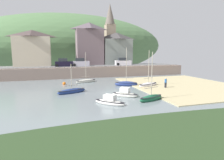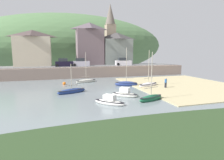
# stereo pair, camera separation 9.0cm
# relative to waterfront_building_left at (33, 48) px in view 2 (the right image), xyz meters

# --- Properties ---
(ground) EXTENTS (48.00, 41.00, 0.61)m
(ground) POSITION_rel_waterfront_building_left_xyz_m (14.09, -34.76, -6.69)
(ground) COLOR slate
(quay_seawall) EXTENTS (48.00, 9.40, 2.40)m
(quay_seawall) POSITION_rel_waterfront_building_left_xyz_m (12.69, -7.70, -5.50)
(quay_seawall) COLOR gray
(quay_seawall) RESTS_ON ground
(hillside_backdrop) EXTENTS (80.00, 44.00, 24.48)m
(hillside_backdrop) POSITION_rel_waterfront_building_left_xyz_m (11.19, 30.00, 1.71)
(hillside_backdrop) COLOR #4F7347
(hillside_backdrop) RESTS_ON ground
(waterfront_building_left) EXTENTS (8.71, 6.22, 8.79)m
(waterfront_building_left) POSITION_rel_waterfront_building_left_xyz_m (0.00, 0.00, 0.00)
(waterfront_building_left) COLOR beige
(waterfront_building_left) RESTS_ON ground
(waterfront_building_centre) EXTENTS (7.32, 4.76, 11.20)m
(waterfront_building_centre) POSITION_rel_waterfront_building_left_xyz_m (14.28, -0.00, 1.23)
(waterfront_building_centre) COLOR slate
(waterfront_building_centre) RESTS_ON ground
(waterfront_building_right) EXTENTS (8.22, 4.97, 8.79)m
(waterfront_building_right) POSITION_rel_waterfront_building_left_xyz_m (22.01, -0.00, 0.01)
(waterfront_building_right) COLOR gray
(waterfront_building_right) RESTS_ON ground
(church_with_spire) EXTENTS (3.00, 3.00, 17.42)m
(church_with_spire) POSITION_rel_waterfront_building_left_xyz_m (21.20, 4.00, 4.53)
(church_with_spire) COLOR gray
(church_with_spire) RESTS_ON ground
(sailboat_tall_mast) EXTENTS (3.52, 3.54, 1.23)m
(sailboat_tall_mast) POSITION_rel_waterfront_building_left_xyz_m (10.95, -30.92, -6.56)
(sailboat_tall_mast) COLOR white
(sailboat_tall_mast) RESTS_ON ground
(sailboat_white_hull) EXTENTS (3.90, 2.22, 6.05)m
(sailboat_white_hull) POSITION_rel_waterfront_building_left_xyz_m (16.21, -30.87, -6.54)
(sailboat_white_hull) COLOR #195737
(sailboat_white_hull) RESTS_ON ground
(motorboat_with_cabin) EXTENTS (4.54, 2.88, 6.31)m
(motorboat_with_cabin) POSITION_rel_waterfront_building_left_xyz_m (20.33, -22.33, -6.57)
(motorboat_with_cabin) COLOR white
(motorboat_with_cabin) RESTS_ON ground
(sailboat_nearest_shore) EXTENTS (4.42, 2.68, 4.36)m
(sailboat_nearest_shore) POSITION_rel_waterfront_building_left_xyz_m (7.32, -23.80, -6.59)
(sailboat_nearest_shore) COLOR navy
(sailboat_nearest_shore) RESTS_ON ground
(rowboat_small_beached) EXTENTS (3.59, 3.30, 1.34)m
(rowboat_small_beached) POSITION_rel_waterfront_building_left_xyz_m (13.92, -27.93, -6.53)
(rowboat_small_beached) COLOR white
(rowboat_small_beached) RESTS_ON ground
(dinghy_open_wooden) EXTENTS (4.50, 2.75, 5.99)m
(dinghy_open_wooden) POSITION_rel_waterfront_building_left_xyz_m (10.78, -14.95, -6.59)
(dinghy_open_wooden) COLOR silver
(dinghy_open_wooden) RESTS_ON ground
(sailboat_blue_trim) EXTENTS (4.15, 2.58, 6.81)m
(sailboat_blue_trim) POSITION_rel_waterfront_building_left_xyz_m (16.95, -20.60, -6.52)
(sailboat_blue_trim) COLOR navy
(sailboat_blue_trim) RESTS_ON ground
(parked_car_near_slipway) EXTENTS (4.14, 1.82, 1.95)m
(parked_car_near_slipway) POSITION_rel_waterfront_building_left_xyz_m (7.15, -4.50, -3.65)
(parked_car_near_slipway) COLOR black
(parked_car_near_slipway) RESTS_ON ground
(parked_car_by_wall) EXTENTS (4.21, 1.98, 1.95)m
(parked_car_by_wall) POSITION_rel_waterfront_building_left_xyz_m (11.19, -4.50, -3.65)
(parked_car_by_wall) COLOR #B7B2C2
(parked_car_by_wall) RESTS_ON ground
(parked_car_end_of_row) EXTENTS (4.21, 1.99, 1.95)m
(parked_car_end_of_row) POSITION_rel_waterfront_building_left_xyz_m (22.24, -4.50, -3.65)
(parked_car_end_of_row) COLOR silver
(parked_car_end_of_row) RESTS_ON ground
(person_on_slipway) EXTENTS (0.34, 0.34, 1.62)m
(person_on_slipway) POSITION_rel_waterfront_building_left_xyz_m (22.23, -24.63, -5.87)
(person_on_slipway) COLOR #282833
(person_on_slipway) RESTS_ON ground
(mooring_buoy) EXTENTS (0.58, 0.58, 0.58)m
(mooring_buoy) POSITION_rel_waterfront_building_left_xyz_m (6.60, -16.30, -6.68)
(mooring_buoy) COLOR orange
(mooring_buoy) RESTS_ON ground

